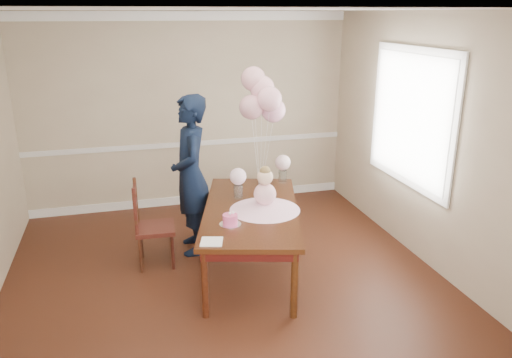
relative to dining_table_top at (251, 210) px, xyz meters
name	(u,v)px	position (x,y,z in m)	size (l,w,h in m)	color
floor	(229,288)	(-0.31, -0.33, -0.70)	(4.50, 5.00, 0.00)	black
ceiling	(224,9)	(-0.31, -0.33, 2.00)	(4.50, 5.00, 0.02)	white
wall_back	(189,112)	(-0.31, 2.17, 0.65)	(4.50, 0.02, 2.70)	tan
wall_front	(337,306)	(-0.31, -2.83, 0.65)	(4.50, 0.02, 2.70)	tan
wall_right	(437,146)	(1.94, -0.33, 0.65)	(0.02, 5.00, 2.70)	tan
chair_rail_trim	(191,144)	(-0.31, 2.16, 0.20)	(4.50, 0.02, 0.07)	silver
crown_molding	(185,16)	(-0.31, 2.16, 1.93)	(4.50, 0.02, 0.12)	white
baseboard_trim	(193,199)	(-0.31, 2.16, -0.64)	(4.50, 0.02, 0.12)	white
window_frame	(411,118)	(1.91, 0.17, 0.85)	(0.02, 1.66, 1.56)	white
window_blinds	(410,118)	(1.90, 0.17, 0.85)	(0.01, 1.50, 1.40)	white
dining_table_top	(251,210)	(0.00, 0.00, 0.00)	(0.97, 1.94, 0.05)	black
table_apron	(251,216)	(0.00, 0.00, -0.07)	(0.87, 1.84, 0.10)	black
table_leg_fl	(205,284)	(-0.63, -0.75, -0.36)	(0.07, 0.07, 0.68)	black
table_leg_fr	(294,284)	(0.15, -0.97, -0.36)	(0.07, 0.07, 0.68)	black
table_leg_bl	(220,210)	(-0.15, 0.97, -0.36)	(0.07, 0.07, 0.68)	black
table_leg_br	(285,210)	(0.63, 0.75, -0.36)	(0.07, 0.07, 0.68)	black
baby_skirt	(265,205)	(0.13, -0.09, 0.07)	(0.74, 0.74, 0.10)	#FFBBDC
baby_torso	(265,194)	(0.13, -0.09, 0.20)	(0.23, 0.23, 0.23)	#F99DD3
baby_head	(265,177)	(0.13, -0.09, 0.38)	(0.16, 0.16, 0.16)	beige
baby_hair	(265,172)	(0.13, -0.09, 0.44)	(0.12, 0.12, 0.12)	olive
cake_platter	(230,224)	(-0.30, -0.37, 0.03)	(0.21, 0.21, 0.01)	white
birthday_cake	(230,219)	(-0.30, -0.37, 0.08)	(0.15, 0.15, 0.10)	#DD4582
cake_flower_a	(230,213)	(-0.30, -0.37, 0.14)	(0.03, 0.03, 0.03)	white
cake_flower_b	(233,212)	(-0.27, -0.36, 0.14)	(0.03, 0.03, 0.03)	white
rose_vase_near	(238,191)	(-0.06, 0.32, 0.10)	(0.10, 0.10, 0.15)	silver
roses_near	(238,176)	(-0.06, 0.32, 0.28)	(0.18, 0.18, 0.18)	white
rose_vase_far	(283,176)	(0.58, 0.69, 0.10)	(0.10, 0.10, 0.15)	white
roses_far	(283,163)	(0.58, 0.69, 0.28)	(0.18, 0.18, 0.18)	#FFD5DD
napkin	(212,242)	(-0.55, -0.70, 0.03)	(0.19, 0.19, 0.01)	white
balloon_weight	(260,190)	(0.24, 0.49, 0.03)	(0.04, 0.04, 0.02)	white
balloon_a	(251,107)	(0.14, 0.51, 0.99)	(0.27, 0.27, 0.27)	#D899A6
balloon_b	(269,99)	(0.32, 0.41, 1.09)	(0.27, 0.27, 0.27)	#FFB4CA
balloon_c	(262,88)	(0.28, 0.57, 1.19)	(0.27, 0.27, 0.27)	#FFB4C6
balloon_d	(253,79)	(0.19, 0.62, 1.28)	(0.27, 0.27, 0.27)	#EFA9B7
balloon_e	(273,110)	(0.40, 0.52, 0.94)	(0.27, 0.27, 0.27)	#FFB4D8
balloon_ribbon_a	(256,156)	(0.19, 0.50, 0.44)	(0.00, 0.00, 0.81)	white
balloon_ribbon_b	(265,152)	(0.28, 0.45, 0.49)	(0.00, 0.00, 0.91)	white
balloon_ribbon_c	(261,146)	(0.26, 0.53, 0.54)	(0.00, 0.00, 1.01)	silver
balloon_ribbon_d	(257,142)	(0.21, 0.55, 0.59)	(0.00, 0.00, 1.10)	white
balloon_ribbon_e	(267,157)	(0.32, 0.50, 0.42)	(0.00, 0.00, 0.76)	silver
dining_chair_seat	(155,228)	(-0.98, 0.42, -0.28)	(0.42, 0.42, 0.05)	#3D1510
chair_leg_fl	(141,255)	(-1.16, 0.26, -0.50)	(0.04, 0.04, 0.41)	#33170E
chair_leg_fr	(173,252)	(-0.82, 0.24, -0.50)	(0.04, 0.04, 0.41)	black
chair_leg_bl	(141,241)	(-1.14, 0.60, -0.50)	(0.04, 0.04, 0.41)	#33170E
chair_leg_br	(171,239)	(-0.80, 0.58, -0.50)	(0.04, 0.04, 0.41)	#38200F
chair_back_post_l	(135,212)	(-1.18, 0.26, 0.00)	(0.04, 0.04, 0.53)	#3A140F
chair_back_post_r	(136,201)	(-1.16, 0.60, 0.00)	(0.04, 0.04, 0.53)	#3D1E10
chair_slat_low	(136,216)	(-1.17, 0.43, -0.11)	(0.03, 0.38, 0.05)	#391A0F
chair_slat_mid	(135,203)	(-1.17, 0.43, 0.04)	(0.03, 0.38, 0.05)	#37130F
chair_slat_top	(134,190)	(-1.17, 0.43, 0.19)	(0.03, 0.38, 0.05)	black
woman	(191,176)	(-0.53, 0.66, 0.22)	(0.67, 0.45, 1.84)	black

